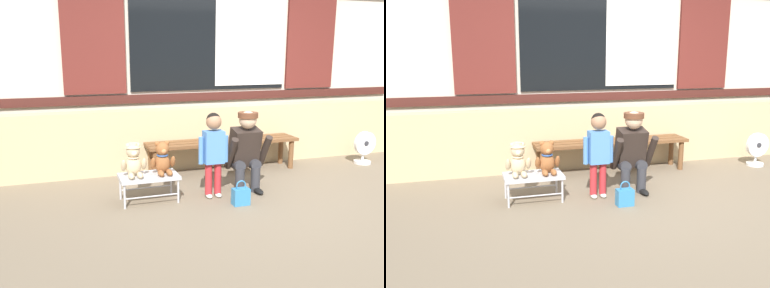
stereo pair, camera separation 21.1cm
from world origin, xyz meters
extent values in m
plane|color=#756651|center=(0.00, 0.00, 0.00)|extent=(60.00, 60.00, 0.00)
cube|color=tan|center=(0.00, 1.43, 0.42)|extent=(6.86, 0.25, 0.85)
cube|color=beige|center=(0.00, 1.95, 1.69)|extent=(7.00, 0.20, 3.39)
cube|color=#471E19|center=(0.00, 1.83, 0.95)|extent=(6.44, 0.04, 0.12)
cube|color=black|center=(0.00, 1.84, 1.75)|extent=(2.40, 0.03, 1.40)
cube|color=white|center=(0.63, 1.82, 1.75)|extent=(1.13, 0.02, 1.29)
cube|color=maroon|center=(-1.68, 1.83, 1.75)|extent=(0.84, 0.05, 1.43)
cube|color=maroon|center=(1.68, 1.83, 1.75)|extent=(0.84, 0.05, 1.43)
cube|color=brown|center=(-0.10, 0.92, 0.42)|extent=(2.10, 0.11, 0.04)
cube|color=brown|center=(-0.10, 1.06, 0.42)|extent=(2.10, 0.11, 0.04)
cube|color=brown|center=(-0.10, 1.20, 0.42)|extent=(2.10, 0.11, 0.04)
cylinder|color=brown|center=(-1.07, 0.92, 0.20)|extent=(0.07, 0.07, 0.40)
cylinder|color=brown|center=(-1.07, 1.20, 0.20)|extent=(0.07, 0.07, 0.40)
cylinder|color=brown|center=(0.87, 0.92, 0.20)|extent=(0.07, 0.07, 0.40)
cylinder|color=brown|center=(0.87, 1.20, 0.20)|extent=(0.07, 0.07, 0.40)
cube|color=#BCBCC1|center=(-1.30, 0.25, 0.28)|extent=(0.64, 0.36, 0.04)
cylinder|color=#BCBCC1|center=(-1.59, 0.10, 0.13)|extent=(0.02, 0.02, 0.26)
cylinder|color=#BCBCC1|center=(-1.59, 0.40, 0.13)|extent=(0.02, 0.02, 0.26)
cylinder|color=#BCBCC1|center=(-1.01, 0.10, 0.13)|extent=(0.02, 0.02, 0.26)
cylinder|color=#BCBCC1|center=(-1.01, 0.40, 0.13)|extent=(0.02, 0.02, 0.26)
cylinder|color=#BCBCC1|center=(-1.30, 0.10, 0.10)|extent=(0.58, 0.02, 0.02)
cylinder|color=#BCBCC1|center=(-1.30, 0.40, 0.10)|extent=(0.58, 0.02, 0.02)
ellipsoid|color=#CCB289|center=(-1.46, 0.27, 0.41)|extent=(0.17, 0.14, 0.22)
sphere|color=#CCB289|center=(-1.46, 0.26, 0.58)|extent=(0.15, 0.15, 0.15)
sphere|color=#FFEEBB|center=(-1.46, 0.20, 0.56)|extent=(0.06, 0.06, 0.06)
sphere|color=#CCB289|center=(-1.52, 0.27, 0.63)|extent=(0.06, 0.06, 0.06)
ellipsoid|color=#CCB289|center=(-1.57, 0.24, 0.43)|extent=(0.06, 0.11, 0.16)
ellipsoid|color=#CCB289|center=(-1.51, 0.15, 0.33)|extent=(0.06, 0.15, 0.06)
sphere|color=#CCB289|center=(-1.41, 0.27, 0.63)|extent=(0.06, 0.06, 0.06)
ellipsoid|color=#CCB289|center=(-1.35, 0.24, 0.43)|extent=(0.06, 0.11, 0.16)
ellipsoid|color=#CCB289|center=(-1.42, 0.15, 0.33)|extent=(0.06, 0.15, 0.06)
torus|color=beige|center=(-1.46, 0.26, 0.51)|extent=(0.13, 0.13, 0.02)
cylinder|color=beige|center=(-1.46, 0.26, 0.62)|extent=(0.17, 0.17, 0.01)
cylinder|color=beige|center=(-1.46, 0.26, 0.64)|extent=(0.10, 0.10, 0.04)
ellipsoid|color=#93562D|center=(-1.14, 0.27, 0.41)|extent=(0.17, 0.14, 0.22)
sphere|color=#93562D|center=(-1.14, 0.26, 0.58)|extent=(0.15, 0.15, 0.15)
sphere|color=#C87B48|center=(-1.14, 0.20, 0.56)|extent=(0.06, 0.06, 0.06)
sphere|color=#93562D|center=(-1.20, 0.27, 0.63)|extent=(0.06, 0.06, 0.06)
ellipsoid|color=#93562D|center=(-1.25, 0.24, 0.43)|extent=(0.06, 0.11, 0.16)
ellipsoid|color=#93562D|center=(-1.19, 0.15, 0.33)|extent=(0.06, 0.15, 0.06)
sphere|color=#93562D|center=(-1.09, 0.27, 0.63)|extent=(0.06, 0.06, 0.06)
ellipsoid|color=#93562D|center=(-1.03, 0.24, 0.43)|extent=(0.06, 0.11, 0.16)
ellipsoid|color=#93562D|center=(-1.10, 0.15, 0.33)|extent=(0.06, 0.15, 0.06)
torus|color=#335699|center=(-1.14, 0.26, 0.51)|extent=(0.13, 0.13, 0.02)
cylinder|color=#B7282D|center=(-0.64, 0.15, 0.22)|extent=(0.08, 0.08, 0.36)
ellipsoid|color=silver|center=(-0.64, 0.13, 0.03)|extent=(0.07, 0.12, 0.05)
cylinder|color=#B7282D|center=(-0.53, 0.15, 0.22)|extent=(0.08, 0.08, 0.36)
ellipsoid|color=silver|center=(-0.53, 0.13, 0.03)|extent=(0.07, 0.12, 0.05)
cube|color=#4C84CC|center=(-0.59, 0.15, 0.58)|extent=(0.22, 0.15, 0.36)
cylinder|color=#4C84CC|center=(-0.73, 0.15, 0.55)|extent=(0.06, 0.06, 0.30)
cylinder|color=#4C84CC|center=(-0.44, 0.15, 0.55)|extent=(0.06, 0.06, 0.30)
sphere|color=#9E7051|center=(-0.59, 0.15, 0.86)|extent=(0.17, 0.17, 0.17)
sphere|color=black|center=(-0.59, 0.17, 0.88)|extent=(0.16, 0.16, 0.16)
cylinder|color=#333338|center=(-0.25, 0.18, 0.15)|extent=(0.11, 0.11, 0.30)
cylinder|color=#333338|center=(-0.25, 0.32, 0.32)|extent=(0.13, 0.32, 0.13)
ellipsoid|color=black|center=(-0.25, 0.10, 0.03)|extent=(0.09, 0.20, 0.06)
cylinder|color=#333338|center=(-0.05, 0.18, 0.15)|extent=(0.11, 0.11, 0.30)
cylinder|color=#333338|center=(-0.05, 0.32, 0.32)|extent=(0.13, 0.32, 0.13)
ellipsoid|color=black|center=(-0.05, 0.10, 0.03)|extent=(0.09, 0.20, 0.06)
cube|color=#2D231E|center=(-0.15, 0.29, 0.52)|extent=(0.32, 0.30, 0.47)
cylinder|color=#2D231E|center=(-0.36, 0.19, 0.48)|extent=(0.08, 0.28, 0.40)
cylinder|color=#2D231E|center=(0.06, 0.19, 0.48)|extent=(0.08, 0.28, 0.40)
sphere|color=#DBB28E|center=(-0.15, 0.22, 0.85)|extent=(0.20, 0.20, 0.20)
cylinder|color=brown|center=(-0.15, 0.22, 0.91)|extent=(0.23, 0.23, 0.06)
cube|color=brown|center=(0.04, 0.38, 0.38)|extent=(0.10, 0.22, 0.16)
cube|color=teal|center=(-0.39, -0.17, 0.09)|extent=(0.18, 0.11, 0.18)
torus|color=teal|center=(-0.39, -0.17, 0.22)|extent=(0.11, 0.01, 0.11)
cylinder|color=silver|center=(2.01, 0.82, 0.02)|extent=(0.24, 0.24, 0.04)
cylinder|color=silver|center=(2.01, 0.82, 0.09)|extent=(0.04, 0.04, 0.10)
cylinder|color=silver|center=(2.01, 0.80, 0.31)|extent=(0.34, 0.06, 0.34)
cylinder|color=#333338|center=(2.01, 0.80, 0.31)|extent=(0.07, 0.08, 0.07)
camera|label=1|loc=(-2.19, -3.99, 1.60)|focal=38.69mm
camera|label=2|loc=(-1.99, -4.05, 1.60)|focal=38.69mm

